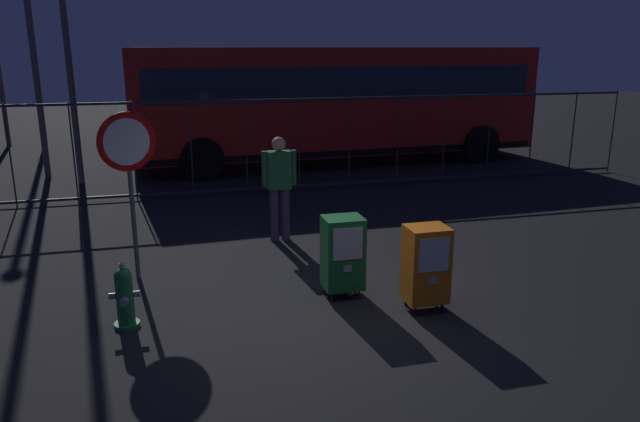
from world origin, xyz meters
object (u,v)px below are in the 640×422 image
(stop_sign, at_px, (129,161))
(pedestrian, at_px, (279,183))
(bus_near, at_px, (335,98))
(newspaper_box_primary, at_px, (343,253))
(newspaper_box_secondary, at_px, (426,264))
(fire_hydrant, at_px, (125,298))

(stop_sign, height_order, pedestrian, stop_sign)
(stop_sign, bearing_deg, bus_near, 56.69)
(newspaper_box_primary, xyz_separation_m, newspaper_box_secondary, (0.82, -0.62, 0.00))
(newspaper_box_secondary, bearing_deg, stop_sign, 150.36)
(newspaper_box_primary, bearing_deg, fire_hydrant, -175.12)
(pedestrian, relative_size, bus_near, 0.16)
(newspaper_box_secondary, distance_m, bus_near, 9.54)
(newspaper_box_secondary, bearing_deg, bus_near, 80.37)
(newspaper_box_secondary, distance_m, stop_sign, 3.95)
(bus_near, bearing_deg, newspaper_box_secondary, -102.24)
(newspaper_box_secondary, relative_size, pedestrian, 0.61)
(stop_sign, xyz_separation_m, pedestrian, (2.17, 1.14, -0.65))
(pedestrian, bearing_deg, newspaper_box_primary, -82.36)
(stop_sign, distance_m, pedestrian, 2.54)
(newspaper_box_secondary, relative_size, stop_sign, 0.46)
(newspaper_box_primary, height_order, newspaper_box_secondary, same)
(newspaper_box_secondary, xyz_separation_m, pedestrian, (-1.15, 3.03, 0.38))
(bus_near, bearing_deg, newspaper_box_primary, -108.05)
(fire_hydrant, bearing_deg, newspaper_box_primary, 4.88)
(stop_sign, bearing_deg, pedestrian, 27.78)
(newspaper_box_primary, distance_m, stop_sign, 2.98)
(stop_sign, xyz_separation_m, bus_near, (4.90, 7.45, 0.11))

